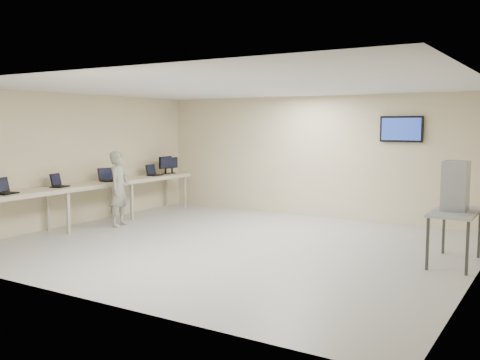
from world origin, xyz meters
The scene contains 11 objects.
room centered at (0.03, 0.06, 1.41)m, with size 8.01×7.01×2.81m.
workbench centered at (-3.59, 0.00, 0.83)m, with size 0.76×6.00×0.90m.
laptop_0 centered at (-3.62, -2.05, 0.97)m, with size 0.39×0.42×0.29m.
laptop_1 centered at (-3.65, -0.83, 0.97)m, with size 0.37×0.40×0.27m.
laptop_2 centered at (-3.60, 0.49, 0.98)m, with size 0.40×0.43×0.29m.
laptop_3 centered at (-3.61, 2.00, 0.97)m, with size 0.28×0.35×0.27m.
monitor_near centered at (-3.60, 2.46, 1.17)m, with size 0.20×0.45×0.44m.
monitor_far centered at (-3.60, 2.72, 1.15)m, with size 0.18×0.41×0.41m.
soldier centered at (-3.01, 0.23, 0.79)m, with size 0.58×0.38×1.59m, color gray.
side_table centered at (3.60, 0.68, 0.76)m, with size 0.65×1.39×0.83m.
storage_bins centered at (3.58, 0.68, 1.22)m, with size 0.36×0.40×0.76m.
Camera 1 is at (5.03, -7.96, 2.16)m, focal length 40.00 mm.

